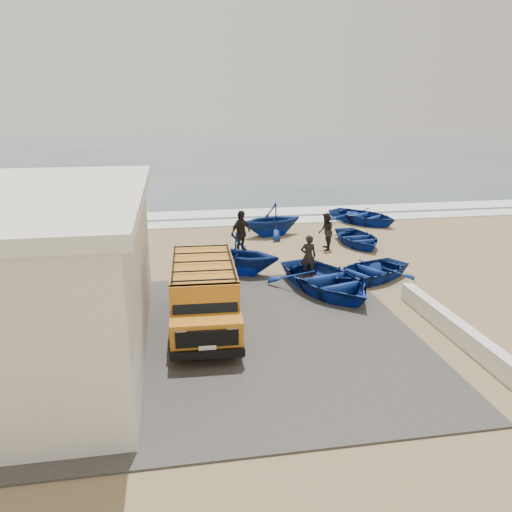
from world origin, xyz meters
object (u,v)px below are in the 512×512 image
parapet (455,328)px  fisherman_front (308,256)px  boat_near_left (326,280)px  boat_far_left (271,219)px  boat_far_right (363,216)px  van (204,293)px  boat_mid_left (240,254)px  boat_mid_right (358,238)px  boat_near_right (368,271)px  fisherman_middle (326,232)px  fisherman_back (241,233)px

parapet → fisherman_front: fisherman_front is taller
boat_near_left → boat_far_left: 8.05m
boat_far_left → boat_far_right: size_ratio=0.77×
van → boat_mid_left: 4.89m
boat_near_left → boat_mid_left: 3.62m
parapet → van: van is taller
boat_mid_right → boat_far_left: (-3.59, 2.43, 0.47)m
boat_near_right → boat_mid_right: size_ratio=1.05×
parapet → boat_mid_right: size_ratio=1.80×
boat_mid_right → fisherman_middle: 1.83m
boat_near_left → fisherman_middle: 5.38m
parapet → boat_mid_right: bearing=85.4°
boat_mid_right → boat_near_right: bearing=-110.9°
boat_near_left → boat_near_right: bearing=9.6°
boat_far_right → fisherman_middle: bearing=-161.5°
van → boat_mid_right: 10.92m
van → boat_near_right: bearing=28.6°
fisherman_middle → fisherman_back: 3.86m
parapet → fisherman_middle: (-0.92, 9.12, 0.56)m
parapet → boat_far_left: 12.36m
boat_far_left → fisherman_back: bearing=-46.5°
boat_near_left → boat_far_left: (-0.32, 8.03, 0.36)m
van → boat_far_right: size_ratio=1.18×
boat_mid_right → fisherman_front: size_ratio=2.03×
parapet → boat_far_left: (-2.82, 12.02, 0.54)m
fisherman_middle → van: bearing=-26.7°
boat_near_left → boat_mid_right: 6.48m
van → boat_mid_left: (1.68, 4.58, -0.27)m
boat_mid_right → fisherman_middle: fisherman_middle is taller
boat_near_left → boat_mid_left: (-2.68, 2.41, 0.36)m
parapet → fisherman_front: (-2.69, 5.64, 0.55)m
parapet → fisherman_back: size_ratio=3.06×
parapet → fisherman_middle: bearing=95.8°
boat_mid_left → boat_near_right: bearing=-79.1°
boat_mid_left → boat_near_left: bearing=-103.4°
boat_near_right → fisherman_middle: 4.23m
boat_near_left → boat_near_right: (1.92, 0.95, -0.09)m
boat_far_left → fisherman_middle: size_ratio=1.85×
boat_near_left → boat_far_right: bearing=45.6°
boat_mid_right → fisherman_middle: size_ratio=2.00×
boat_mid_right → fisherman_back: size_ratio=1.70×
boat_near_left → fisherman_back: (-2.28, 4.99, 0.53)m
parapet → boat_near_right: bearing=96.7°
boat_near_left → boat_far_left: bearing=75.7°
boat_near_right → boat_mid_right: bearing=136.3°
boat_mid_left → boat_far_right: (7.85, 7.39, -0.40)m
parapet → boat_far_left: size_ratio=1.94×
boat_far_right → boat_near_left: bearing=-151.7°
boat_near_right → boat_mid_right: boat_near_right is taller
boat_far_left → boat_near_left: bearing=-11.4°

